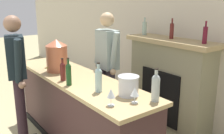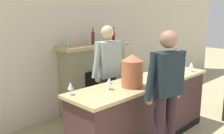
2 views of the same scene
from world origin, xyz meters
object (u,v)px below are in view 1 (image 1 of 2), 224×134
(wine_bottle_merlot_tall, at_px, (69,73))
(wine_glass_front_left, at_px, (111,94))
(person_bartender, at_px, (107,66))
(wine_bottle_burgundy_dark, at_px, (156,87))
(fireplace_stone, at_px, (169,81))
(wine_bottle_cabernet_heavy, at_px, (98,79))
(wine_bottle_riesling_slim, at_px, (63,71))
(person_customer, at_px, (18,77))
(ice_bucket_steel, at_px, (128,86))
(wine_glass_back_row, at_px, (135,92))
(wine_glass_near_bucket, at_px, (53,52))
(copper_dispenser, at_px, (57,55))
(wine_glass_mid_counter, at_px, (56,58))

(wine_bottle_merlot_tall, distance_m, wine_glass_front_left, 0.78)
(person_bartender, bearing_deg, wine_bottle_burgundy_dark, -16.58)
(wine_bottle_merlot_tall, height_order, wine_glass_front_left, wine_bottle_merlot_tall)
(fireplace_stone, distance_m, wine_bottle_cabernet_heavy, 1.72)
(person_bartender, bearing_deg, wine_bottle_riesling_slim, -74.74)
(person_customer, distance_m, wine_bottle_riesling_slim, 0.64)
(ice_bucket_steel, height_order, wine_glass_front_left, ice_bucket_steel)
(wine_glass_front_left, bearing_deg, fireplace_stone, 113.37)
(ice_bucket_steel, xyz_separation_m, wine_glass_back_row, (0.19, -0.08, 0.01))
(ice_bucket_steel, relative_size, wine_bottle_riesling_slim, 0.79)
(wine_bottle_riesling_slim, xyz_separation_m, wine_bottle_cabernet_heavy, (0.60, 0.13, 0.02))
(wine_glass_front_left, relative_size, wine_glass_near_bucket, 1.02)
(person_bartender, distance_m, wine_bottle_burgundy_dark, 1.46)
(person_customer, bearing_deg, person_bartender, 79.54)
(fireplace_stone, bearing_deg, wine_bottle_burgundy_dark, -55.07)
(fireplace_stone, relative_size, wine_glass_front_left, 10.07)
(fireplace_stone, distance_m, copper_dispenser, 1.84)
(wine_glass_mid_counter, bearing_deg, wine_glass_front_left, -8.09)
(copper_dispenser, xyz_separation_m, wine_bottle_burgundy_dark, (1.61, 0.30, -0.08))
(ice_bucket_steel, xyz_separation_m, wine_glass_near_bucket, (-2.14, 0.12, 0.01))
(person_bartender, height_order, copper_dispenser, person_bartender)
(person_bartender, distance_m, wine_glass_mid_counter, 0.80)
(wine_bottle_burgundy_dark, xyz_separation_m, wine_glass_near_bucket, (-2.42, 0.01, -0.04))
(person_bartender, relative_size, wine_bottle_riesling_slim, 6.32)
(wine_bottle_merlot_tall, xyz_separation_m, wine_glass_front_left, (0.78, 0.04, -0.02))
(wine_bottle_merlot_tall, relative_size, wine_glass_back_row, 2.08)
(fireplace_stone, bearing_deg, wine_glass_front_left, -66.63)
(wine_glass_near_bucket, distance_m, wine_glass_back_row, 2.35)
(wine_bottle_merlot_tall, xyz_separation_m, wine_bottle_burgundy_dark, (0.95, 0.46, 0.01))
(wine_glass_mid_counter, bearing_deg, fireplace_stone, 56.23)
(copper_dispenser, relative_size, wine_bottle_riesling_slim, 1.59)
(wine_bottle_burgundy_dark, bearing_deg, person_bartender, 163.42)
(wine_bottle_cabernet_heavy, bearing_deg, copper_dispenser, 179.76)
(person_customer, distance_m, wine_glass_back_row, 1.68)
(fireplace_stone, bearing_deg, person_customer, -107.80)
(ice_bucket_steel, bearing_deg, wine_bottle_cabernet_heavy, -145.71)
(copper_dispenser, height_order, wine_bottle_merlot_tall, copper_dispenser)
(fireplace_stone, xyz_separation_m, person_customer, (-0.70, -2.18, 0.29))
(wine_bottle_burgundy_dark, bearing_deg, wine_glass_mid_counter, -174.98)
(wine_bottle_riesling_slim, xyz_separation_m, wine_glass_back_row, (1.07, 0.24, -0.02))
(wine_bottle_riesling_slim, distance_m, wine_bottle_cabernet_heavy, 0.62)
(person_customer, bearing_deg, wine_glass_back_row, 23.05)
(wine_bottle_burgundy_dark, xyz_separation_m, wine_glass_front_left, (-0.17, -0.42, -0.03))
(copper_dispenser, bearing_deg, wine_glass_back_row, 3.79)
(wine_bottle_merlot_tall, bearing_deg, wine_glass_mid_counter, 163.51)
(wine_glass_near_bucket, relative_size, wine_glass_back_row, 1.05)
(person_bartender, xyz_separation_m, wine_bottle_merlot_tall, (0.44, -0.87, 0.14))
(fireplace_stone, distance_m, wine_bottle_riesling_slim, 1.82)
(wine_glass_mid_counter, bearing_deg, wine_glass_near_bucket, 160.37)
(wine_glass_front_left, height_order, wine_glass_mid_counter, wine_glass_front_left)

